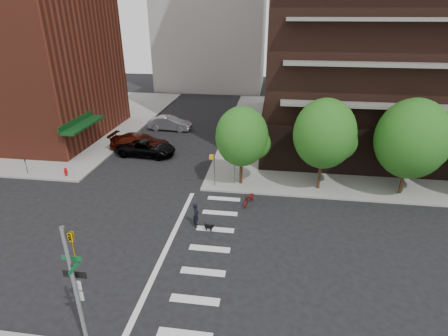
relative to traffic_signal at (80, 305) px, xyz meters
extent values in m
plane|color=black|center=(0.47, 7.49, -2.70)|extent=(120.00, 120.00, 0.00)
cube|color=gray|center=(20.97, 30.99, -2.62)|extent=(39.00, 33.00, 0.15)
cube|color=gray|center=(-24.03, 30.99, -2.62)|extent=(31.00, 33.00, 0.15)
cube|color=silver|center=(3.47, 1.49, -2.69)|extent=(2.40, 0.50, 0.01)
cube|color=silver|center=(3.47, 3.49, -2.69)|extent=(2.40, 0.50, 0.01)
cube|color=silver|center=(3.47, 5.49, -2.69)|extent=(2.40, 0.50, 0.01)
cube|color=silver|center=(3.47, 7.49, -2.69)|extent=(2.40, 0.50, 0.01)
cube|color=silver|center=(3.47, 9.49, -2.69)|extent=(2.40, 0.50, 0.01)
cube|color=silver|center=(3.47, 11.49, -2.69)|extent=(2.40, 0.50, 0.01)
cube|color=silver|center=(3.47, 13.49, -2.69)|extent=(2.40, 0.50, 0.01)
cube|color=silver|center=(0.97, 7.49, -2.69)|extent=(0.30, 13.00, 0.01)
cube|color=black|center=(18.47, 31.49, -0.55)|extent=(25.50, 25.50, 4.00)
cube|color=#0C3814|center=(-10.83, 20.49, 0.25)|extent=(1.40, 6.00, 0.20)
cylinder|color=#301E11|center=(4.47, 15.99, -1.40)|extent=(0.24, 0.24, 2.30)
sphere|color=#235B19|center=(4.47, 15.99, 1.35)|extent=(4.00, 4.00, 4.00)
cylinder|color=#301E11|center=(10.47, 15.99, -1.25)|extent=(0.24, 0.24, 2.60)
sphere|color=#235B19|center=(10.47, 15.99, 1.85)|extent=(4.50, 4.50, 4.50)
cylinder|color=#301E11|center=(16.47, 15.99, -1.40)|extent=(0.24, 0.24, 2.30)
sphere|color=#235B19|center=(16.47, 15.99, 1.75)|extent=(5.00, 5.00, 5.00)
cylinder|color=slate|center=(-0.03, -0.01, 0.45)|extent=(0.16, 0.16, 6.00)
imported|color=gold|center=(0.22, -0.01, 2.75)|extent=(0.16, 0.20, 1.00)
cube|color=#0A5926|center=(-0.03, 0.14, 2.05)|extent=(0.75, 0.02, 0.18)
cube|color=#0A5926|center=(0.12, -0.01, 1.80)|extent=(0.02, 0.75, 0.18)
cube|color=black|center=(-0.03, 0.11, 1.35)|extent=(0.90, 0.02, 0.28)
cube|color=silver|center=(-0.03, 0.11, 0.85)|extent=(0.32, 0.02, 0.42)
cube|color=silver|center=(-0.03, 0.11, 0.35)|extent=(0.32, 0.02, 0.42)
cylinder|color=slate|center=(2.47, 15.29, -1.25)|extent=(0.10, 0.10, 2.60)
cube|color=gold|center=(2.27, 15.29, -0.15)|extent=(0.32, 0.25, 0.32)
cylinder|color=slate|center=(3.97, 15.79, -1.45)|extent=(0.08, 0.08, 2.20)
cube|color=gold|center=(3.97, 15.64, -0.55)|extent=(0.64, 0.02, 0.64)
cylinder|color=#A50C0C|center=(-10.03, 15.29, -2.25)|extent=(0.22, 0.22, 0.60)
sphere|color=#A50C0C|center=(-10.03, 15.29, -1.94)|extent=(0.24, 0.24, 0.24)
cylinder|color=black|center=(-13.53, 15.29, -2.00)|extent=(0.05, 0.05, 1.10)
cube|color=black|center=(-13.53, 15.29, -1.34)|extent=(0.10, 0.08, 0.22)
imported|color=black|center=(-5.03, 20.96, -1.94)|extent=(2.86, 5.61, 1.52)
imported|color=#3B0D06|center=(-6.00, 21.96, -1.83)|extent=(2.63, 6.05, 1.73)
imported|color=gray|center=(-5.03, 28.93, -1.89)|extent=(1.92, 4.95, 1.61)
imported|color=maroon|center=(5.35, 12.98, -2.24)|extent=(1.10, 1.86, 0.92)
imported|color=black|center=(2.20, 9.72, -1.87)|extent=(0.67, 0.50, 1.66)
cube|color=black|center=(3.09, 9.29, -2.38)|extent=(0.53, 0.31, 0.20)
cube|color=black|center=(3.35, 9.21, -2.26)|extent=(0.18, 0.16, 0.15)
cylinder|color=black|center=(3.24, 9.34, -2.59)|extent=(0.05, 0.05, 0.22)
cylinder|color=black|center=(2.94, 9.24, -2.59)|extent=(0.05, 0.05, 0.22)
camera|label=1|loc=(6.62, -8.85, 9.92)|focal=28.00mm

